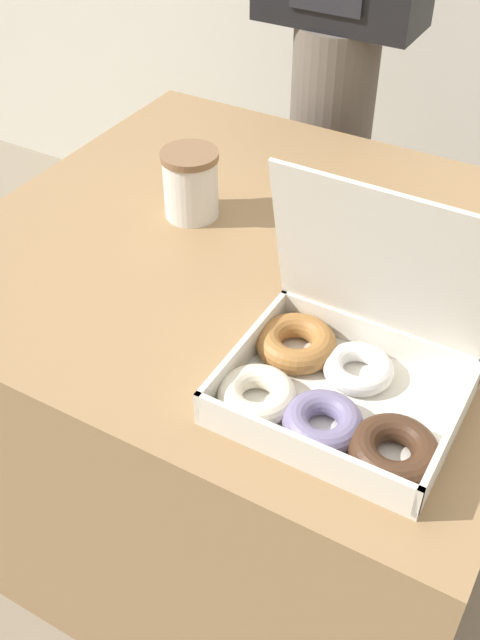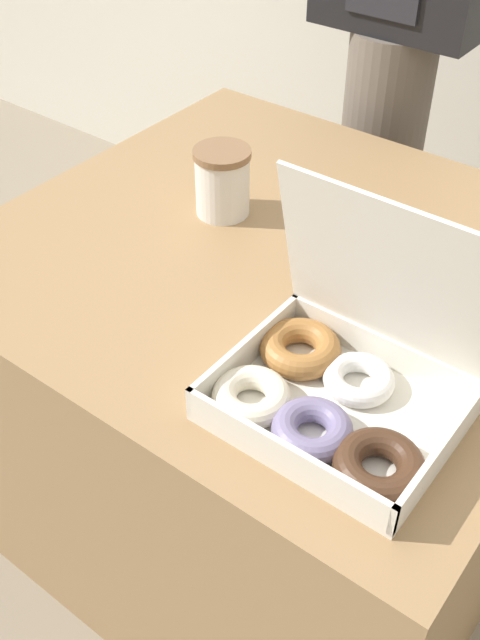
# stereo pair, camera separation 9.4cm
# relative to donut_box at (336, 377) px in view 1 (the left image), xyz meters

# --- Properties ---
(ground_plane) EXTENTS (14.00, 14.00, 0.00)m
(ground_plane) POSITION_rel_donut_box_xyz_m (-0.25, 0.26, -0.76)
(ground_plane) COLOR gray
(table) EXTENTS (0.97, 0.90, 0.71)m
(table) POSITION_rel_donut_box_xyz_m (-0.25, 0.26, -0.40)
(table) COLOR #99754C
(table) RESTS_ON ground_plane
(donut_box) EXTENTS (0.32, 0.25, 0.29)m
(donut_box) POSITION_rel_donut_box_xyz_m (0.00, 0.00, 0.00)
(donut_box) COLOR white
(donut_box) RESTS_ON table
(coffee_cup) EXTENTS (0.10, 0.10, 0.12)m
(coffee_cup) POSITION_rel_donut_box_xyz_m (-0.40, 0.29, 0.02)
(coffee_cup) COLOR silver
(coffee_cup) RESTS_ON table
(person_customer) EXTENTS (0.35, 0.20, 1.64)m
(person_customer) POSITION_rel_donut_box_xyz_m (-0.39, 0.87, 0.16)
(person_customer) COLOR #665B51
(person_customer) RESTS_ON ground_plane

